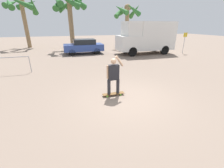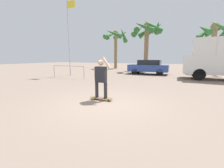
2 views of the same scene
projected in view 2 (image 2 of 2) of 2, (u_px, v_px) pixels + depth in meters
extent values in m
plane|color=gray|center=(106.00, 104.00, 5.72)|extent=(80.00, 80.00, 0.00)
cube|color=brown|center=(101.00, 98.00, 6.26)|extent=(0.97, 0.23, 0.02)
cylinder|color=#66C633|center=(94.00, 99.00, 6.30)|extent=(0.08, 0.03, 0.08)
cylinder|color=#66C633|center=(96.00, 98.00, 6.47)|extent=(0.08, 0.03, 0.08)
cylinder|color=#66C633|center=(107.00, 100.00, 6.06)|extent=(0.08, 0.03, 0.08)
cylinder|color=#66C633|center=(109.00, 99.00, 6.23)|extent=(0.08, 0.03, 0.08)
cylinder|color=#28282D|center=(97.00, 90.00, 6.28)|extent=(0.14, 0.14, 0.65)
cylinder|color=#28282D|center=(106.00, 90.00, 6.12)|extent=(0.14, 0.14, 0.65)
cube|color=#232328|center=(101.00, 74.00, 6.09)|extent=(0.45, 0.22, 0.64)
sphere|color=tan|center=(101.00, 63.00, 6.00)|extent=(0.23, 0.23, 0.23)
cylinder|color=tan|center=(95.00, 73.00, 6.18)|extent=(0.09, 0.09, 0.57)
cylinder|color=tan|center=(106.00, 63.00, 5.90)|extent=(0.37, 0.09, 0.47)
cylinder|color=black|center=(199.00, 75.00, 11.60)|extent=(0.91, 0.28, 0.91)
cylinder|color=black|center=(196.00, 72.00, 13.40)|extent=(0.91, 0.28, 0.91)
cube|color=white|center=(197.00, 65.00, 12.41)|extent=(2.07, 2.27, 1.44)
cube|color=black|center=(192.00, 61.00, 12.52)|extent=(0.04, 1.93, 0.72)
cube|color=white|center=(203.00, 47.00, 12.04)|extent=(1.45, 2.09, 1.35)
cylinder|color=black|center=(135.00, 71.00, 15.72)|extent=(0.65, 0.22, 0.65)
cylinder|color=black|center=(138.00, 70.00, 17.26)|extent=(0.65, 0.22, 0.65)
cylinder|color=black|center=(160.00, 72.00, 14.73)|extent=(0.65, 0.22, 0.65)
cylinder|color=black|center=(161.00, 71.00, 16.27)|extent=(0.65, 0.22, 0.65)
cube|color=#2D4793|center=(148.00, 68.00, 15.94)|extent=(4.09, 1.93, 0.68)
cube|color=black|center=(150.00, 62.00, 15.79)|extent=(2.25, 1.69, 0.50)
cylinder|color=#8E704C|center=(212.00, 51.00, 15.92)|extent=(0.50, 0.50, 4.95)
sphere|color=#8E704C|center=(215.00, 26.00, 15.49)|extent=(0.80, 0.80, 0.80)
cone|color=#2D6B2D|center=(216.00, 30.00, 16.36)|extent=(2.38, 1.29, 1.37)
cone|color=#2D6B2D|center=(205.00, 32.00, 16.60)|extent=(2.03, 1.91, 1.82)
cone|color=#2D6B2D|center=(204.00, 29.00, 15.52)|extent=(1.51, 2.34, 1.48)
cone|color=#2D6B2D|center=(222.00, 27.00, 14.45)|extent=(2.35, 1.30, 1.57)
cylinder|color=#8E704C|center=(146.00, 49.00, 18.89)|extent=(0.54, 0.54, 5.61)
sphere|color=#8E704C|center=(147.00, 26.00, 18.40)|extent=(0.86, 0.86, 0.86)
cone|color=#2D6B2D|center=(158.00, 27.00, 18.16)|extent=(1.17, 2.69, 1.46)
cone|color=#2D6B2D|center=(154.00, 29.00, 19.09)|extent=(2.54, 2.06, 1.48)
cone|color=#2D6B2D|center=(147.00, 31.00, 19.67)|extent=(2.56, 1.11, 1.97)
cone|color=#2D6B2D|center=(138.00, 30.00, 19.28)|extent=(1.42, 2.59, 1.93)
cone|color=#2D6B2D|center=(137.00, 28.00, 18.64)|extent=(1.31, 2.69, 1.50)
cone|color=#2D6B2D|center=(144.00, 27.00, 17.36)|extent=(2.62, 0.91, 1.70)
cone|color=#2D6B2D|center=(153.00, 26.00, 17.27)|extent=(2.40, 2.24, 1.62)
cylinder|color=#8E704C|center=(116.00, 51.00, 24.38)|extent=(0.50, 0.50, 5.69)
sphere|color=#8E704C|center=(116.00, 33.00, 23.89)|extent=(0.81, 0.81, 0.81)
cone|color=#2D6B2D|center=(123.00, 35.00, 23.44)|extent=(0.78, 2.55, 2.20)
cone|color=#2D6B2D|center=(121.00, 35.00, 24.93)|extent=(2.83, 1.46, 1.48)
cone|color=#2D6B2D|center=(110.00, 35.00, 24.86)|extent=(1.72, 2.81, 1.50)
cone|color=#2D6B2D|center=(108.00, 35.00, 23.98)|extent=(1.70, 2.77, 1.82)
cone|color=#2D6B2D|center=(114.00, 33.00, 22.69)|extent=(2.79, 1.09, 1.71)
cylinder|color=#B7B7BC|center=(69.00, 39.00, 14.17)|extent=(0.09, 0.09, 6.95)
cube|color=yellow|center=(71.00, 4.00, 13.47)|extent=(0.81, 0.02, 0.62)
cylinder|color=#99999E|center=(68.00, 66.00, 12.78)|extent=(3.18, 0.05, 0.05)
cylinder|color=#99999E|center=(54.00, 71.00, 13.49)|extent=(0.04, 0.04, 1.05)
cylinder|color=#99999E|center=(84.00, 73.00, 12.24)|extent=(0.04, 0.04, 1.05)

